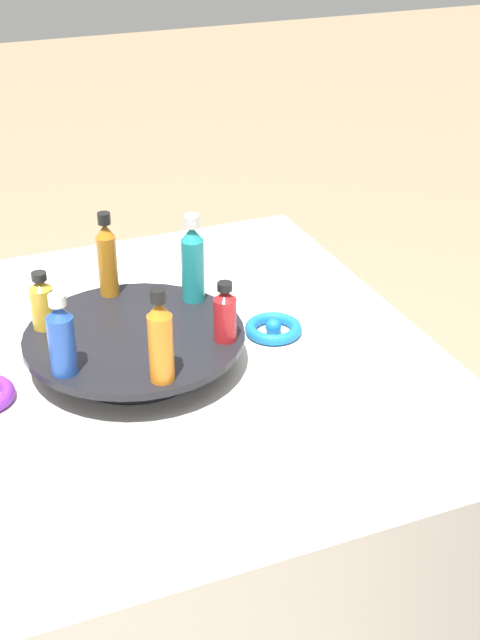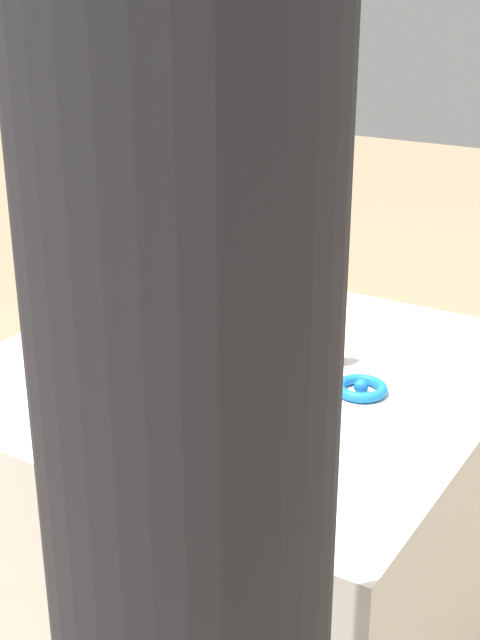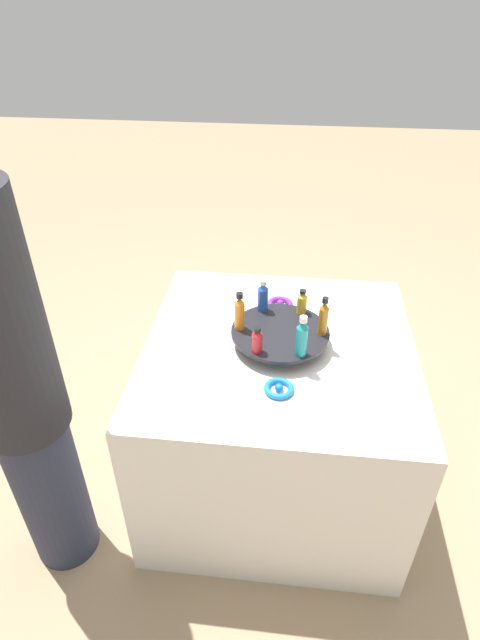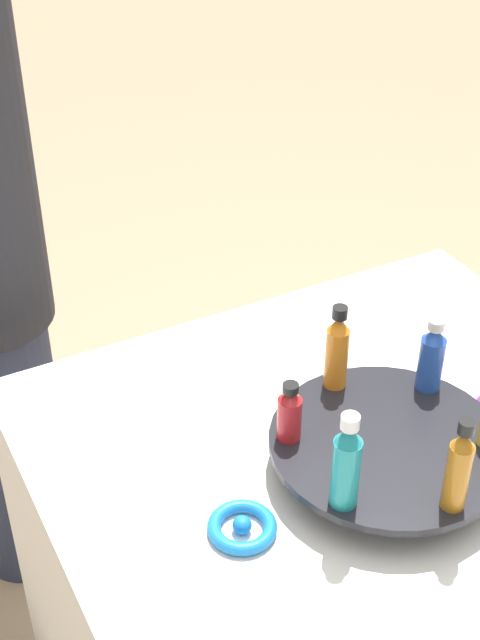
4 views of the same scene
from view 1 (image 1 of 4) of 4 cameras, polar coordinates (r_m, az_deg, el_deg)
party_table at (r=1.62m, az=-5.93°, el=-13.66°), size 0.95×0.95×0.72m
display_stand at (r=1.39m, az=-6.75°, el=-1.57°), size 0.34×0.34×0.06m
bottle_amber at (r=1.47m, az=-8.50°, el=3.98°), size 0.03×0.03×0.14m
bottle_gold at (r=1.40m, az=-12.55°, el=1.11°), size 0.04×0.04×0.09m
bottle_blue at (r=1.27m, az=-11.37°, el=-1.11°), size 0.04×0.04×0.12m
bottle_orange at (r=1.23m, az=-5.11°, el=-1.23°), size 0.04×0.04×0.14m
bottle_red at (r=1.33m, az=-0.96°, el=0.41°), size 0.04×0.04×0.10m
bottle_teal at (r=1.44m, az=-3.05°, el=3.75°), size 0.04×0.04×0.15m
ribbon_bow_blue at (r=1.48m, az=2.15°, el=-0.54°), size 0.10×0.10×0.03m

